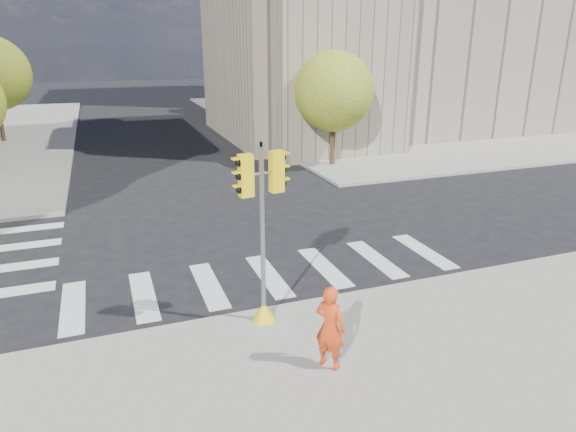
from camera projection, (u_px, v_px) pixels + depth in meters
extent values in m
plane|color=black|center=(253.00, 251.00, 16.99)|extent=(160.00, 160.00, 0.00)
cube|color=gray|center=(383.00, 116.00, 46.58)|extent=(28.00, 40.00, 0.15)
cube|color=gray|center=(394.00, 35.00, 38.02)|extent=(26.00, 14.00, 14.00)
cube|color=gray|center=(323.00, 33.00, 30.97)|extent=(8.00, 8.00, 14.00)
cylinder|color=#382616|center=(1.00, 123.00, 34.44)|extent=(0.28, 0.28, 2.62)
cylinder|color=#382616|center=(332.00, 145.00, 27.93)|extent=(0.28, 0.28, 2.38)
sphere|color=#4B7922|center=(334.00, 91.00, 27.00)|extent=(4.20, 4.20, 4.20)
cylinder|color=#382616|center=(265.00, 115.00, 38.56)|extent=(0.28, 0.28, 2.52)
sphere|color=#4B7922|center=(265.00, 73.00, 37.55)|extent=(4.60, 4.60, 4.60)
cylinder|color=#382616|center=(227.00, 100.00, 49.25)|extent=(0.28, 0.28, 2.27)
sphere|color=#4B7922|center=(226.00, 71.00, 48.36)|extent=(4.00, 4.00, 4.00)
cylinder|color=black|center=(313.00, 84.00, 30.68)|extent=(0.12, 0.12, 8.00)
cube|color=black|center=(314.00, 12.00, 29.38)|extent=(0.35, 0.18, 0.22)
cylinder|color=black|center=(249.00, 71.00, 43.11)|extent=(0.12, 0.12, 8.00)
cube|color=black|center=(247.00, 20.00, 41.81)|extent=(0.35, 0.18, 0.22)
cone|color=yellow|center=(264.00, 311.00, 12.43)|extent=(0.56, 0.56, 0.50)
cylinder|color=gray|center=(263.00, 238.00, 11.82)|extent=(0.11, 0.11, 4.28)
cylinder|color=black|center=(261.00, 144.00, 11.10)|extent=(0.07, 0.07, 0.12)
cylinder|color=gray|center=(262.00, 174.00, 11.32)|extent=(0.90, 0.21, 0.06)
cube|color=yellow|center=(246.00, 176.00, 11.14)|extent=(0.33, 0.27, 0.95)
cube|color=yellow|center=(277.00, 171.00, 11.49)|extent=(0.33, 0.27, 0.95)
imported|color=#EA4316|center=(330.00, 327.00, 10.46)|extent=(0.75, 0.80, 1.84)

